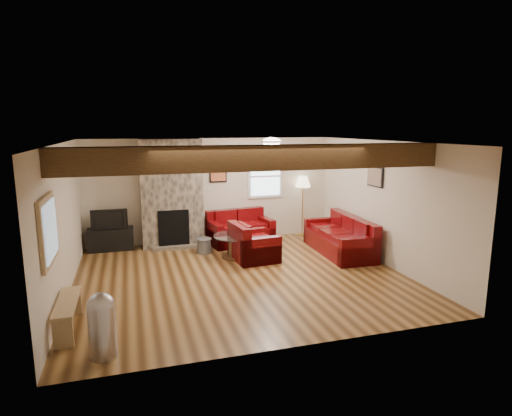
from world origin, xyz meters
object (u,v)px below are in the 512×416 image
(sofa_three, at_px, (339,235))
(coffee_table, at_px, (237,246))
(television, at_px, (109,219))
(floor_lamp, at_px, (303,185))
(tv_cabinet, at_px, (111,239))
(armchair_red, at_px, (254,241))
(loveseat, at_px, (240,227))

(sofa_three, bearing_deg, coffee_table, -96.10)
(television, distance_m, floor_lamp, 4.74)
(tv_cabinet, relative_size, floor_lamp, 0.65)
(armchair_red, relative_size, floor_lamp, 0.63)
(armchair_red, bearing_deg, floor_lamp, -53.66)
(loveseat, relative_size, floor_lamp, 0.97)
(tv_cabinet, bearing_deg, coffee_table, -27.14)
(loveseat, relative_size, armchair_red, 1.53)
(floor_lamp, bearing_deg, loveseat, -169.53)
(tv_cabinet, relative_size, television, 1.27)
(loveseat, height_order, coffee_table, loveseat)
(tv_cabinet, bearing_deg, loveseat, -5.76)
(sofa_three, bearing_deg, tv_cabinet, -106.68)
(loveseat, bearing_deg, sofa_three, -44.45)
(sofa_three, xyz_separation_m, armchair_red, (-1.95, 0.06, -0.01))
(armchair_red, relative_size, television, 1.23)
(armchair_red, xyz_separation_m, tv_cabinet, (-2.92, 1.61, -0.14))
(loveseat, height_order, television, television)
(coffee_table, height_order, television, television)
(coffee_table, bearing_deg, tv_cabinet, 152.86)
(sofa_three, height_order, television, television)
(sofa_three, distance_m, television, 5.17)
(tv_cabinet, bearing_deg, sofa_three, -18.94)
(armchair_red, height_order, television, television)
(coffee_table, relative_size, tv_cabinet, 0.98)
(tv_cabinet, height_order, floor_lamp, floor_lamp)
(loveseat, relative_size, tv_cabinet, 1.48)
(coffee_table, bearing_deg, floor_lamp, 33.11)
(coffee_table, bearing_deg, loveseat, 71.13)
(floor_lamp, bearing_deg, sofa_three, -84.18)
(armchair_red, distance_m, television, 3.36)
(sofa_three, xyz_separation_m, floor_lamp, (-0.17, 1.69, 0.91))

